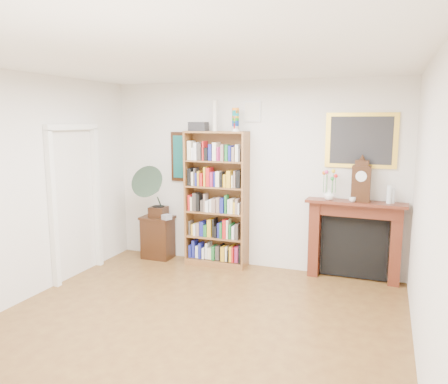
{
  "coord_description": "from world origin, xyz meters",
  "views": [
    {
      "loc": [
        1.89,
        -3.76,
        2.22
      ],
      "look_at": [
        -0.11,
        1.6,
        1.28
      ],
      "focal_mm": 35.0,
      "sensor_mm": 36.0,
      "label": 1
    }
  ],
  "objects_px": {
    "mantel_clock": "(361,182)",
    "flower_vase": "(329,194)",
    "gramophone": "(153,189)",
    "teacup": "(352,199)",
    "cd_stack": "(167,217)",
    "bottle_right": "(393,196)",
    "bottle_left": "(389,194)",
    "side_cabinet": "(158,237)",
    "fireplace": "(355,233)",
    "bookshelf": "(216,192)"
  },
  "relations": [
    {
      "from": "cd_stack",
      "to": "bottle_right",
      "type": "relative_size",
      "value": 0.6
    },
    {
      "from": "fireplace",
      "to": "teacup",
      "type": "relative_size",
      "value": 14.6
    },
    {
      "from": "side_cabinet",
      "to": "bottle_right",
      "type": "height_order",
      "value": "bottle_right"
    },
    {
      "from": "gramophone",
      "to": "bottle_right",
      "type": "bearing_deg",
      "value": 0.22
    },
    {
      "from": "mantel_clock",
      "to": "bottle_right",
      "type": "bearing_deg",
      "value": 5.69
    },
    {
      "from": "gramophone",
      "to": "cd_stack",
      "type": "xyz_separation_m",
      "value": [
        0.23,
        -0.02,
        -0.44
      ]
    },
    {
      "from": "side_cabinet",
      "to": "bottle_right",
      "type": "xyz_separation_m",
      "value": [
        3.52,
        0.08,
        0.89
      ]
    },
    {
      "from": "flower_vase",
      "to": "bottle_right",
      "type": "bearing_deg",
      "value": 3.33
    },
    {
      "from": "bottle_right",
      "to": "flower_vase",
      "type": "bearing_deg",
      "value": -176.67
    },
    {
      "from": "fireplace",
      "to": "gramophone",
      "type": "bearing_deg",
      "value": -173.5
    },
    {
      "from": "cd_stack",
      "to": "teacup",
      "type": "height_order",
      "value": "teacup"
    },
    {
      "from": "side_cabinet",
      "to": "fireplace",
      "type": "xyz_separation_m",
      "value": [
        3.05,
        0.1,
        0.32
      ]
    },
    {
      "from": "mantel_clock",
      "to": "flower_vase",
      "type": "height_order",
      "value": "mantel_clock"
    },
    {
      "from": "fireplace",
      "to": "flower_vase",
      "type": "height_order",
      "value": "flower_vase"
    },
    {
      "from": "side_cabinet",
      "to": "bottle_left",
      "type": "xyz_separation_m",
      "value": [
        3.47,
        0.05,
        0.91
      ]
    },
    {
      "from": "bookshelf",
      "to": "side_cabinet",
      "type": "bearing_deg",
      "value": 179.85
    },
    {
      "from": "fireplace",
      "to": "gramophone",
      "type": "height_order",
      "value": "gramophone"
    },
    {
      "from": "side_cabinet",
      "to": "teacup",
      "type": "height_order",
      "value": "teacup"
    },
    {
      "from": "bottle_right",
      "to": "teacup",
      "type": "bearing_deg",
      "value": -169.4
    },
    {
      "from": "teacup",
      "to": "cd_stack",
      "type": "bearing_deg",
      "value": -177.5
    },
    {
      "from": "mantel_clock",
      "to": "bottle_right",
      "type": "relative_size",
      "value": 2.82
    },
    {
      "from": "side_cabinet",
      "to": "bottle_right",
      "type": "distance_m",
      "value": 3.63
    },
    {
      "from": "fireplace",
      "to": "bottle_left",
      "type": "height_order",
      "value": "bottle_left"
    },
    {
      "from": "bookshelf",
      "to": "mantel_clock",
      "type": "relative_size",
      "value": 4.21
    },
    {
      "from": "cd_stack",
      "to": "bookshelf",
      "type": "bearing_deg",
      "value": 11.06
    },
    {
      "from": "fireplace",
      "to": "bottle_right",
      "type": "distance_m",
      "value": 0.73
    },
    {
      "from": "fireplace",
      "to": "bottle_left",
      "type": "relative_size",
      "value": 5.62
    },
    {
      "from": "teacup",
      "to": "fireplace",
      "type": "bearing_deg",
      "value": 70.1
    },
    {
      "from": "gramophone",
      "to": "teacup",
      "type": "bearing_deg",
      "value": -1.05
    },
    {
      "from": "flower_vase",
      "to": "teacup",
      "type": "distance_m",
      "value": 0.32
    },
    {
      "from": "side_cabinet",
      "to": "teacup",
      "type": "distance_m",
      "value": 3.12
    },
    {
      "from": "fireplace",
      "to": "bottle_left",
      "type": "distance_m",
      "value": 0.72
    },
    {
      "from": "cd_stack",
      "to": "bottle_left",
      "type": "relative_size",
      "value": 0.5
    },
    {
      "from": "bottle_left",
      "to": "flower_vase",
      "type": "bearing_deg",
      "value": -178.8
    },
    {
      "from": "bookshelf",
      "to": "bottle_right",
      "type": "bearing_deg",
      "value": 0.57
    },
    {
      "from": "bookshelf",
      "to": "bottle_left",
      "type": "bearing_deg",
      "value": -0.14
    },
    {
      "from": "fireplace",
      "to": "flower_vase",
      "type": "bearing_deg",
      "value": -165.86
    },
    {
      "from": "side_cabinet",
      "to": "fireplace",
      "type": "distance_m",
      "value": 3.07
    },
    {
      "from": "teacup",
      "to": "bottle_right",
      "type": "height_order",
      "value": "bottle_right"
    },
    {
      "from": "flower_vase",
      "to": "bottle_right",
      "type": "relative_size",
      "value": 0.78
    },
    {
      "from": "gramophone",
      "to": "bottle_right",
      "type": "xyz_separation_m",
      "value": [
        3.51,
        0.19,
        0.07
      ]
    },
    {
      "from": "teacup",
      "to": "flower_vase",
      "type": "bearing_deg",
      "value": 171.53
    },
    {
      "from": "mantel_clock",
      "to": "teacup",
      "type": "xyz_separation_m",
      "value": [
        -0.1,
        -0.06,
        -0.24
      ]
    },
    {
      "from": "cd_stack",
      "to": "bottle_left",
      "type": "xyz_separation_m",
      "value": [
        3.23,
        0.18,
        0.52
      ]
    },
    {
      "from": "gramophone",
      "to": "bottle_left",
      "type": "distance_m",
      "value": 3.47
    },
    {
      "from": "gramophone",
      "to": "cd_stack",
      "type": "bearing_deg",
      "value": -8.01
    },
    {
      "from": "cd_stack",
      "to": "bottle_right",
      "type": "height_order",
      "value": "bottle_right"
    },
    {
      "from": "gramophone",
      "to": "mantel_clock",
      "type": "bearing_deg",
      "value": 0.02
    },
    {
      "from": "teacup",
      "to": "bookshelf",
      "type": "bearing_deg",
      "value": 179.11
    },
    {
      "from": "cd_stack",
      "to": "mantel_clock",
      "type": "bearing_deg",
      "value": 3.64
    }
  ]
}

